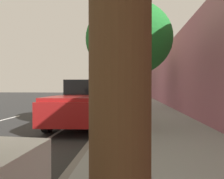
{
  "coord_description": "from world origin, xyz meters",
  "views": [
    {
      "loc": [
        3.38,
        -18.29,
        1.6
      ],
      "look_at": [
        1.35,
        2.4,
        1.35
      ],
      "focal_mm": 30.2,
      "sensor_mm": 36.0,
      "label": 1
    }
  ],
  "objects": [
    {
      "name": "ground",
      "position": [
        0.0,
        0.0,
        0.0
      ],
      "size": [
        73.89,
        73.89,
        0.0
      ],
      "primitive_type": "plane",
      "color": "#2D2D2D"
    },
    {
      "name": "parked_sedan_silver_far",
      "position": [
        1.18,
        5.15,
        0.75
      ],
      "size": [
        2.0,
        4.48,
        1.52
      ],
      "color": "#B7BABF",
      "rests_on": "ground"
    },
    {
      "name": "cyclist_with_backpack",
      "position": [
        2.05,
        0.7,
        1.07
      ],
      "size": [
        0.51,
        0.58,
        1.75
      ],
      "color": "#C6B284",
      "rests_on": "ground"
    },
    {
      "name": "street_tree_corner",
      "position": [
        3.31,
        5.74,
        3.49
      ],
      "size": [
        3.06,
        3.06,
        5.02
      ],
      "color": "#4D4627",
      "rests_on": "sidewalk"
    },
    {
      "name": "parked_pickup_red_second",
      "position": [
        1.24,
        -10.1,
        0.9
      ],
      "size": [
        2.32,
        5.42,
        1.95
      ],
      "color": "maroon",
      "rests_on": "ground"
    },
    {
      "name": "fire_hydrant",
      "position": [
        2.73,
        5.36,
        0.55
      ],
      "size": [
        0.22,
        0.22,
        0.84
      ],
      "color": "red",
      "rests_on": "sidewalk"
    },
    {
      "name": "lane_stripe_centre",
      "position": [
        -2.84,
        -0.99,
        0.0
      ],
      "size": [
        0.14,
        44.2,
        0.01
      ],
      "color": "white",
      "rests_on": "ground"
    },
    {
      "name": "parked_suv_grey_mid",
      "position": [
        1.14,
        -3.38,
        1.03
      ],
      "size": [
        2.17,
        4.8,
        1.99
      ],
      "color": "slate",
      "rests_on": "ground"
    },
    {
      "name": "bicycle_at_curb",
      "position": [
        1.83,
        1.16,
        0.37
      ],
      "size": [
        1.36,
        1.14,
        0.75
      ],
      "color": "black",
      "rests_on": "ground"
    },
    {
      "name": "street_tree_mid_block",
      "position": [
        3.31,
        -11.19,
        3.36
      ],
      "size": [
        3.2,
        3.2,
        4.62
      ],
      "color": "#4F3A23",
      "rests_on": "sidewalk"
    },
    {
      "name": "sidewalk",
      "position": [
        4.36,
        0.0,
        0.06
      ],
      "size": [
        3.96,
        46.18,
        0.12
      ],
      "primitive_type": "cube",
      "color": "#959B9A",
      "rests_on": "ground"
    },
    {
      "name": "curb_edge",
      "position": [
        2.3,
        0.0,
        0.06
      ],
      "size": [
        0.16,
        46.18,
        0.12
      ],
      "primitive_type": "cube",
      "color": "gray",
      "rests_on": "ground"
    },
    {
      "name": "pedestrian_on_phone",
      "position": [
        4.56,
        12.97,
        1.07
      ],
      "size": [
        0.58,
        0.36,
        1.68
      ],
      "color": "black",
      "rests_on": "sidewalk"
    },
    {
      "name": "lane_stripe_bike_edge",
      "position": [
        0.83,
        0.0,
        0.0
      ],
      "size": [
        0.12,
        46.18,
        0.01
      ],
      "primitive_type": "cube",
      "color": "white",
      "rests_on": "ground"
    },
    {
      "name": "building_facade",
      "position": [
        6.59,
        0.0,
        2.52
      ],
      "size": [
        0.5,
        46.18,
        5.03
      ],
      "primitive_type": "cube",
      "color": "#B6667B",
      "rests_on": "ground"
    },
    {
      "name": "parked_sedan_dark_blue_farthest",
      "position": [
        1.31,
        18.53,
        0.75
      ],
      "size": [
        2.05,
        4.5,
        1.52
      ],
      "color": "navy",
      "rests_on": "ground"
    },
    {
      "name": "street_tree_far_end",
      "position": [
        3.31,
        -4.73,
        3.38
      ],
      "size": [
        3.25,
        3.25,
        5.07
      ],
      "color": "brown",
      "rests_on": "sidewalk"
    }
  ]
}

